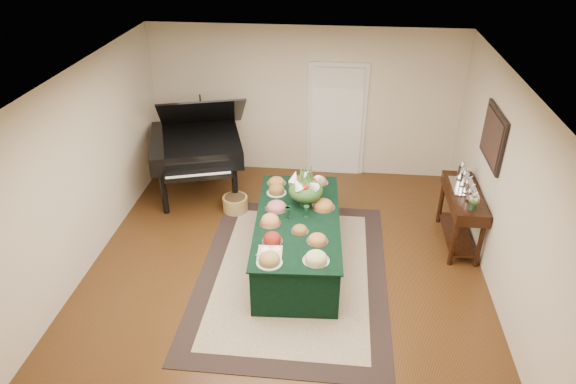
# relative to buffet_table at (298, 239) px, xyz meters

# --- Properties ---
(ground) EXTENTS (6.00, 6.00, 0.00)m
(ground) POSITION_rel_buffet_table_xyz_m (-0.15, -0.16, -0.37)
(ground) COLOR black
(ground) RESTS_ON ground
(area_rug) EXTENTS (2.57, 3.60, 0.01)m
(area_rug) POSITION_rel_buffet_table_xyz_m (-0.04, -0.31, -0.36)
(area_rug) COLOR black
(area_rug) RESTS_ON ground
(kitchen_doorway) EXTENTS (1.05, 0.07, 2.10)m
(kitchen_doorway) POSITION_rel_buffet_table_xyz_m (0.45, 2.81, 0.65)
(kitchen_doorway) COLOR silver
(kitchen_doorway) RESTS_ON ground
(buffet_table) EXTENTS (1.28, 2.49, 0.73)m
(buffet_table) POSITION_rel_buffet_table_xyz_m (0.00, 0.00, 0.00)
(buffet_table) COLOR black
(buffet_table) RESTS_ON ground
(food_platters) EXTENTS (1.06, 2.34, 0.12)m
(food_platters) POSITION_rel_buffet_table_xyz_m (-0.08, 0.02, 0.41)
(food_platters) COLOR silver
(food_platters) RESTS_ON buffet_table
(cutting_board) EXTENTS (0.32, 0.32, 0.10)m
(cutting_board) POSITION_rel_buffet_table_xyz_m (-0.27, -0.83, 0.40)
(cutting_board) COLOR tan
(cutting_board) RESTS_ON buffet_table
(green_goblets) EXTENTS (0.33, 0.14, 0.18)m
(green_goblets) POSITION_rel_buffet_table_xyz_m (-0.05, -0.01, 0.45)
(green_goblets) COLOR #153520
(green_goblets) RESTS_ON buffet_table
(floral_centerpiece) EXTENTS (0.51, 0.51, 0.51)m
(floral_centerpiece) POSITION_rel_buffet_table_xyz_m (0.08, 0.37, 0.66)
(floral_centerpiece) COLOR #153520
(floral_centerpiece) RESTS_ON buffet_table
(grand_piano) EXTENTS (1.87, 2.08, 1.80)m
(grand_piano) POSITION_rel_buffet_table_xyz_m (-1.89, 1.82, 0.54)
(grand_piano) COLOR black
(grand_piano) RESTS_ON ground
(wicker_basket) EXTENTS (0.41, 0.41, 0.26)m
(wicker_basket) POSITION_rel_buffet_table_xyz_m (-1.15, 1.24, -0.24)
(wicker_basket) COLOR olive
(wicker_basket) RESTS_ON ground
(mahogany_sideboard) EXTENTS (0.45, 1.31, 0.88)m
(mahogany_sideboard) POSITION_rel_buffet_table_xyz_m (2.34, 0.70, 0.31)
(mahogany_sideboard) COLOR black
(mahogany_sideboard) RESTS_ON ground
(tea_service) EXTENTS (0.34, 0.74, 0.30)m
(tea_service) POSITION_rel_buffet_table_xyz_m (2.34, 0.83, 0.62)
(tea_service) COLOR silver
(tea_service) RESTS_ON mahogany_sideboard
(pink_bouquet) EXTENTS (0.17, 0.17, 0.22)m
(pink_bouquet) POSITION_rel_buffet_table_xyz_m (2.34, 0.22, 0.65)
(pink_bouquet) COLOR #153520
(pink_bouquet) RESTS_ON mahogany_sideboard
(wall_painting) EXTENTS (0.05, 0.95, 0.75)m
(wall_painting) POSITION_rel_buffet_table_xyz_m (2.57, 0.70, 1.38)
(wall_painting) COLOR black
(wall_painting) RESTS_ON ground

